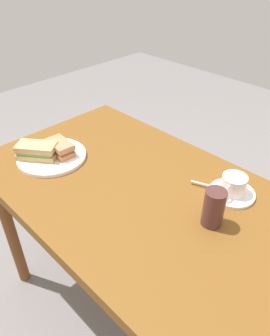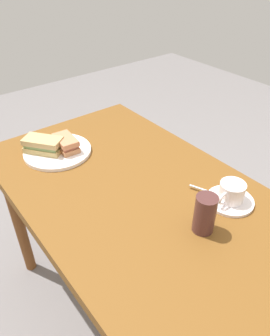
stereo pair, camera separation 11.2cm
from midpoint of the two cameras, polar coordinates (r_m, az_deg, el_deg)
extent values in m
plane|color=slate|center=(1.66, -0.06, -24.73)|extent=(6.00, 6.00, 0.00)
cube|color=brown|center=(1.10, -0.08, -5.96)|extent=(1.32, 0.72, 0.04)
cylinder|color=brown|center=(1.63, -23.03, -10.21)|extent=(0.05, 0.05, 0.69)
cylinder|color=brown|center=(1.83, -6.51, -1.45)|extent=(0.05, 0.05, 0.69)
cylinder|color=white|center=(1.32, -16.83, 1.89)|extent=(0.27, 0.27, 0.01)
cube|color=#BC7B4F|center=(1.31, -15.36, 2.80)|extent=(0.12, 0.08, 0.02)
cube|color=#964E3A|center=(1.30, -15.46, 3.39)|extent=(0.11, 0.07, 0.01)
cube|color=tan|center=(1.29, -15.57, 3.99)|extent=(0.12, 0.08, 0.02)
cube|color=tan|center=(1.31, -19.14, 2.15)|extent=(0.16, 0.15, 0.02)
cube|color=#6E874C|center=(1.30, -19.29, 2.80)|extent=(0.15, 0.14, 0.01)
cube|color=tan|center=(1.29, -19.44, 3.46)|extent=(0.16, 0.15, 0.02)
cylinder|color=white|center=(1.12, 13.99, -4.42)|extent=(0.15, 0.15, 0.01)
cylinder|color=white|center=(1.10, 14.26, -2.94)|extent=(0.08, 0.08, 0.06)
cylinder|color=#A7764B|center=(1.08, 14.48, -1.77)|extent=(0.07, 0.07, 0.01)
torus|color=white|center=(1.06, 13.05, -4.18)|extent=(0.01, 0.05, 0.05)
cube|color=silver|center=(1.13, 8.91, -2.87)|extent=(0.07, 0.03, 0.00)
ellipsoid|color=silver|center=(1.12, 11.21, -3.40)|extent=(0.03, 0.03, 0.01)
cylinder|color=#4D2B29|center=(0.97, 10.50, -7.06)|extent=(0.06, 0.06, 0.12)
camera|label=1|loc=(0.06, -92.76, -1.98)|focal=34.55mm
camera|label=2|loc=(0.06, 87.24, 1.98)|focal=34.55mm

